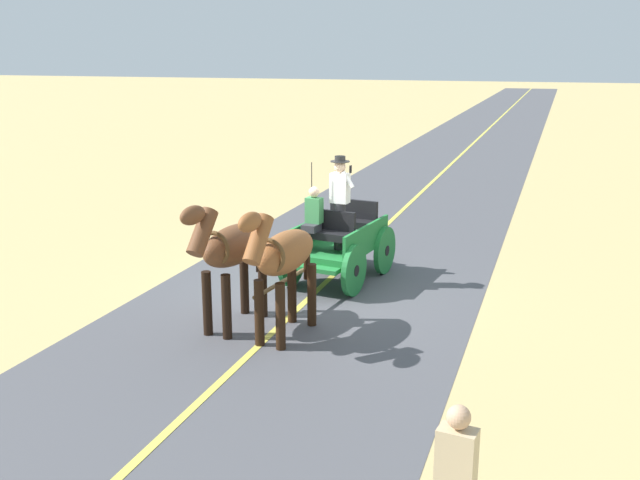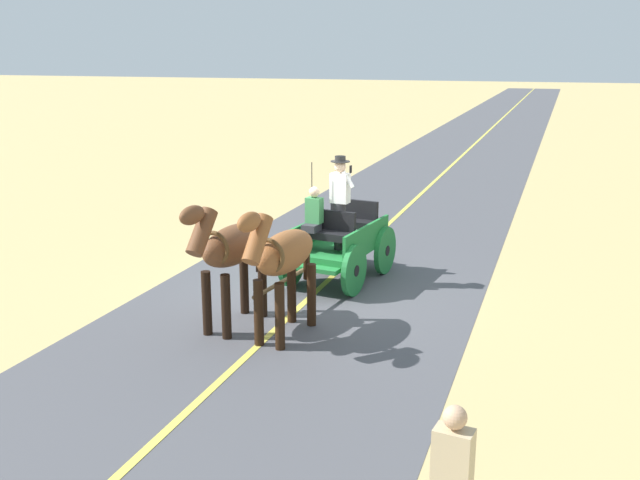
{
  "view_description": "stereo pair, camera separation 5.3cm",
  "coord_description": "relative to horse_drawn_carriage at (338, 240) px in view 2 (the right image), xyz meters",
  "views": [
    {
      "loc": [
        -4.17,
        12.18,
        4.37
      ],
      "look_at": [
        -0.18,
        0.36,
        1.1
      ],
      "focal_mm": 40.5,
      "sensor_mm": 36.0,
      "label": 1
    },
    {
      "loc": [
        -4.22,
        12.17,
        4.37
      ],
      "look_at": [
        -0.18,
        0.36,
        1.1
      ],
      "focal_mm": 40.5,
      "sensor_mm": 36.0,
      "label": 2
    }
  ],
  "objects": [
    {
      "name": "road_surface",
      "position": [
        0.18,
        0.76,
        -0.81
      ],
      "size": [
        6.04,
        160.0,
        0.01
      ],
      "primitive_type": "cube",
      "color": "#4C4C51",
      "rests_on": "ground"
    },
    {
      "name": "horse_drawn_carriage",
      "position": [
        0.0,
        0.0,
        0.0
      ],
      "size": [
        1.72,
        4.51,
        2.5
      ],
      "color": "#1E7233",
      "rests_on": "ground"
    },
    {
      "name": "road_centre_stripe",
      "position": [
        0.18,
        0.76,
        -0.81
      ],
      "size": [
        0.12,
        160.0,
        0.0
      ],
      "primitive_type": "cube",
      "color": "#DBCC4C",
      "rests_on": "road_surface"
    },
    {
      "name": "ground_plane",
      "position": [
        0.18,
        0.76,
        -0.82
      ],
      "size": [
        200.0,
        200.0,
        0.0
      ],
      "primitive_type": "plane",
      "color": "tan"
    },
    {
      "name": "horse_near_side",
      "position": [
        -0.06,
        3.07,
        0.51
      ],
      "size": [
        0.73,
        2.14,
        2.21
      ],
      "color": "brown",
      "rests_on": "ground"
    },
    {
      "name": "horse_off_side",
      "position": [
        0.88,
        2.94,
        0.51
      ],
      "size": [
        0.77,
        2.15,
        2.21
      ],
      "color": "brown",
      "rests_on": "ground"
    }
  ]
}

